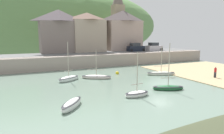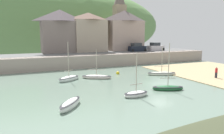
{
  "view_description": "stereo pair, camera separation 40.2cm",
  "coord_description": "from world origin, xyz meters",
  "px_view_note": "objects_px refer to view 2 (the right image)",
  "views": [
    {
      "loc": [
        -17.1,
        -21.35,
        6.49
      ],
      "look_at": [
        -5.58,
        3.45,
        2.1
      ],
      "focal_mm": 33.48,
      "sensor_mm": 36.0,
      "label": 1
    },
    {
      "loc": [
        -16.74,
        -21.51,
        6.49
      ],
      "look_at": [
        -5.58,
        3.45,
        2.1
      ],
      "focal_mm": 33.48,
      "sensor_mm": 36.0,
      "label": 2
    }
  ],
  "objects_px": {
    "waterfront_building_right": "(125,30)",
    "sailboat_tall_mast": "(70,104)",
    "mooring_buoy": "(118,73)",
    "sailboat_white_hull": "(136,94)",
    "rowboat_small_beached": "(168,88)",
    "parked_car_by_wall": "(156,47)",
    "person_on_slipway": "(216,72)",
    "waterfront_building_centre": "(89,32)",
    "church_with_spire": "(119,17)",
    "waterfront_building_left": "(60,31)",
    "sailboat_blue_trim": "(97,77)",
    "parked_car_near_slipway": "(137,48)",
    "dinghy_open_wooden": "(69,79)",
    "sailboat_nearest_shore": "(162,74)"
  },
  "relations": [
    {
      "from": "sailboat_nearest_shore",
      "to": "parked_car_by_wall",
      "type": "height_order",
      "value": "sailboat_nearest_shore"
    },
    {
      "from": "sailboat_white_hull",
      "to": "mooring_buoy",
      "type": "bearing_deg",
      "value": 70.08
    },
    {
      "from": "waterfront_building_right",
      "to": "church_with_spire",
      "type": "height_order",
      "value": "church_with_spire"
    },
    {
      "from": "dinghy_open_wooden",
      "to": "parked_car_by_wall",
      "type": "xyz_separation_m",
      "value": [
        24.41,
        13.78,
        2.91
      ]
    },
    {
      "from": "dinghy_open_wooden",
      "to": "mooring_buoy",
      "type": "distance_m",
      "value": 8.44
    },
    {
      "from": "waterfront_building_left",
      "to": "dinghy_open_wooden",
      "type": "bearing_deg",
      "value": -97.53
    },
    {
      "from": "sailboat_nearest_shore",
      "to": "sailboat_tall_mast",
      "type": "relative_size",
      "value": 1.4
    },
    {
      "from": "rowboat_small_beached",
      "to": "parked_car_by_wall",
      "type": "xyz_separation_m",
      "value": [
        14.96,
        23.29,
        2.96
      ]
    },
    {
      "from": "waterfront_building_left",
      "to": "person_on_slipway",
      "type": "xyz_separation_m",
      "value": [
        17.49,
        -25.67,
        -6.1
      ]
    },
    {
      "from": "parked_car_near_slipway",
      "to": "waterfront_building_centre",
      "type": "bearing_deg",
      "value": 155.02
    },
    {
      "from": "waterfront_building_left",
      "to": "waterfront_building_centre",
      "type": "xyz_separation_m",
      "value": [
        6.45,
        0.0,
        -0.22
      ]
    },
    {
      "from": "church_with_spire",
      "to": "parked_car_by_wall",
      "type": "bearing_deg",
      "value": -56.05
    },
    {
      "from": "waterfront_building_left",
      "to": "person_on_slipway",
      "type": "relative_size",
      "value": 5.68
    },
    {
      "from": "person_on_slipway",
      "to": "waterfront_building_left",
      "type": "bearing_deg",
      "value": 124.27
    },
    {
      "from": "sailboat_tall_mast",
      "to": "person_on_slipway",
      "type": "distance_m",
      "value": 22.44
    },
    {
      "from": "sailboat_white_hull",
      "to": "person_on_slipway",
      "type": "height_order",
      "value": "sailboat_white_hull"
    },
    {
      "from": "waterfront_building_left",
      "to": "sailboat_blue_trim",
      "type": "height_order",
      "value": "waterfront_building_left"
    },
    {
      "from": "parked_car_by_wall",
      "to": "church_with_spire",
      "type": "bearing_deg",
      "value": 120.55
    },
    {
      "from": "mooring_buoy",
      "to": "church_with_spire",
      "type": "bearing_deg",
      "value": 63.37
    },
    {
      "from": "waterfront_building_right",
      "to": "sailboat_nearest_shore",
      "type": "distance_m",
      "value": 21.92
    },
    {
      "from": "waterfront_building_right",
      "to": "sailboat_tall_mast",
      "type": "bearing_deg",
      "value": -125.2
    },
    {
      "from": "church_with_spire",
      "to": "person_on_slipway",
      "type": "relative_size",
      "value": 10.15
    },
    {
      "from": "sailboat_tall_mast",
      "to": "parked_car_by_wall",
      "type": "xyz_separation_m",
      "value": [
        26.69,
        24.49,
        2.92
      ]
    },
    {
      "from": "person_on_slipway",
      "to": "sailboat_nearest_shore",
      "type": "bearing_deg",
      "value": 136.93
    },
    {
      "from": "sailboat_nearest_shore",
      "to": "waterfront_building_centre",
      "type": "bearing_deg",
      "value": 126.05
    },
    {
      "from": "sailboat_tall_mast",
      "to": "rowboat_small_beached",
      "type": "bearing_deg",
      "value": -45.47
    },
    {
      "from": "sailboat_tall_mast",
      "to": "person_on_slipway",
      "type": "xyz_separation_m",
      "value": [
        22.19,
        3.32,
        0.7
      ]
    },
    {
      "from": "mooring_buoy",
      "to": "sailboat_white_hull",
      "type": "bearing_deg",
      "value": -106.74
    },
    {
      "from": "mooring_buoy",
      "to": "waterfront_building_left",
      "type": "bearing_deg",
      "value": 109.37
    },
    {
      "from": "parked_car_by_wall",
      "to": "sailboat_nearest_shore",
      "type": "bearing_deg",
      "value": -126.09
    },
    {
      "from": "church_with_spire",
      "to": "parked_car_near_slipway",
      "type": "relative_size",
      "value": 3.97
    },
    {
      "from": "church_with_spire",
      "to": "sailboat_white_hull",
      "type": "xyz_separation_m",
      "value": [
        -13.94,
        -32.51,
        -10.62
      ]
    },
    {
      "from": "waterfront_building_right",
      "to": "church_with_spire",
      "type": "xyz_separation_m",
      "value": [
        0.52,
        4.0,
        3.52
      ]
    },
    {
      "from": "waterfront_building_right",
      "to": "mooring_buoy",
      "type": "xyz_separation_m",
      "value": [
        -9.87,
        -16.73,
        -7.18
      ]
    },
    {
      "from": "waterfront_building_right",
      "to": "waterfront_building_centre",
      "type": "bearing_deg",
      "value": 180.0
    },
    {
      "from": "parked_car_near_slipway",
      "to": "dinghy_open_wooden",
      "type": "bearing_deg",
      "value": -145.71
    },
    {
      "from": "sailboat_nearest_shore",
      "to": "sailboat_tall_mast",
      "type": "distance_m",
      "value": 18.63
    },
    {
      "from": "waterfront_building_left",
      "to": "dinghy_open_wooden",
      "type": "distance_m",
      "value": 19.65
    },
    {
      "from": "parked_car_near_slipway",
      "to": "mooring_buoy",
      "type": "distance_m",
      "value": 16.65
    },
    {
      "from": "sailboat_nearest_shore",
      "to": "parked_car_by_wall",
      "type": "relative_size",
      "value": 1.12
    },
    {
      "from": "waterfront_building_right",
      "to": "parked_car_by_wall",
      "type": "xyz_separation_m",
      "value": [
        6.24,
        -4.5,
        -4.15
      ]
    },
    {
      "from": "waterfront_building_right",
      "to": "parked_car_near_slipway",
      "type": "xyz_separation_m",
      "value": [
        1.0,
        -4.5,
        -4.15
      ]
    },
    {
      "from": "waterfront_building_left",
      "to": "sailboat_nearest_shore",
      "type": "distance_m",
      "value": 24.52
    },
    {
      "from": "church_with_spire",
      "to": "parked_car_near_slipway",
      "type": "bearing_deg",
      "value": -86.75
    },
    {
      "from": "waterfront_building_left",
      "to": "sailboat_white_hull",
      "type": "relative_size",
      "value": 1.92
    },
    {
      "from": "rowboat_small_beached",
      "to": "waterfront_building_left",
      "type": "bearing_deg",
      "value": 126.51
    },
    {
      "from": "waterfront_building_centre",
      "to": "dinghy_open_wooden",
      "type": "distance_m",
      "value": 21.35
    },
    {
      "from": "dinghy_open_wooden",
      "to": "waterfront_building_right",
      "type": "bearing_deg",
      "value": 15.0
    },
    {
      "from": "parked_car_near_slipway",
      "to": "sailboat_tall_mast",
      "type": "bearing_deg",
      "value": -132.63
    },
    {
      "from": "sailboat_white_hull",
      "to": "rowboat_small_beached",
      "type": "bearing_deg",
      "value": 5.45
    }
  ]
}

